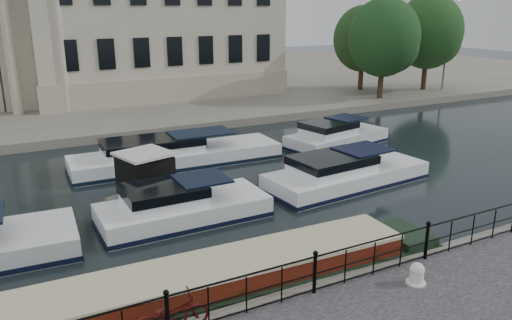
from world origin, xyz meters
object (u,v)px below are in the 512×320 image
at_px(narrowboat, 195,295).
at_px(harbour_hut, 146,179).
at_px(bicycle, 171,315).
at_px(mooring_bollard, 417,274).

height_order(narrowboat, harbour_hut, harbour_hut).
relative_size(bicycle, narrowboat, 0.11).
distance_m(narrowboat, harbour_hut, 8.40).
bearing_deg(harbour_hut, narrowboat, -113.09).
height_order(mooring_bollard, harbour_hut, harbour_hut).
bearing_deg(harbour_hut, bicycle, -118.52).
xyz_separation_m(narrowboat, harbour_hut, (1.04, 8.31, 0.59)).
xyz_separation_m(bicycle, harbour_hut, (2.18, 9.81, -0.07)).
distance_m(bicycle, narrowboat, 2.00).
bearing_deg(narrowboat, mooring_bollard, -22.84).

